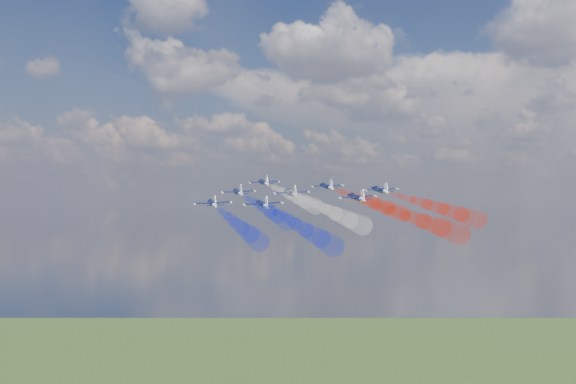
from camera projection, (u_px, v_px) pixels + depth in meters
The scene contains 16 objects.
jet_lead at pixel (264, 182), 177.94m from camera, with size 8.35×10.44×2.78m, color black, non-canonical shape.
trail_lead at pixel (289, 194), 155.21m from camera, with size 3.48×38.55×3.48m, color white, non-canonical shape.
jet_inner_left at pixel (238, 192), 164.41m from camera, with size 8.35×10.44×2.78m, color black, non-canonical shape.
trail_inner_left at pixel (262, 207), 141.67m from camera, with size 3.48×38.55×3.48m, color #1928DA, non-canonical shape.
jet_inner_right at pixel (326, 186), 169.73m from camera, with size 8.35×10.44×2.78m, color black, non-canonical shape.
trail_inner_right at pixel (363, 199), 147.00m from camera, with size 3.48×38.55×3.48m, color red, non-canonical shape.
jet_outer_left at pixel (212, 203), 148.88m from camera, with size 8.35×10.44×2.78m, color black, non-canonical shape.
trail_outer_left at pixel (235, 222), 126.15m from camera, with size 3.48×38.55×3.48m, color #1928DA, non-canonical shape.
jet_center_third at pixel (291, 193), 154.71m from camera, with size 8.35×10.44×2.78m, color black, non-canonical shape.
trail_center_third at pixel (325, 209), 131.98m from camera, with size 3.48×38.55×3.48m, color white, non-canonical shape.
jet_outer_right at pixel (380, 190), 161.01m from camera, with size 8.35×10.44×2.78m, color black, non-canonical shape.
trail_outer_right at pixel (428, 204), 138.28m from camera, with size 3.48×38.55×3.48m, color red, non-canonical shape.
jet_rear_left at pixel (262, 204), 140.33m from camera, with size 8.35×10.44×2.78m, color black, non-canonical shape.
trail_rear_left at pixel (296, 224), 117.60m from camera, with size 3.48×38.55×3.48m, color #1928DA, non-canonical shape.
jet_rear_right at pixel (356, 197), 145.42m from camera, with size 8.35×10.44×2.78m, color black, non-canonical shape.
trail_rear_right at pixel (406, 215), 122.69m from camera, with size 3.48×38.55×3.48m, color red, non-canonical shape.
Camera 1 is at (105.94, -121.85, 172.35)m, focal length 42.42 mm.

